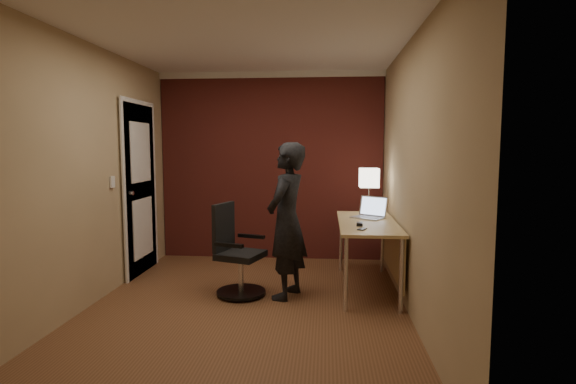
% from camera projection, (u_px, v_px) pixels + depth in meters
% --- Properties ---
extents(room, '(4.00, 4.00, 4.00)m').
position_uv_depth(room, '(245.00, 158.00, 5.64)').
color(room, brown).
rests_on(room, ground).
extents(desk, '(0.60, 1.50, 0.73)m').
position_uv_depth(desk, '(374.00, 233.00, 4.75)').
color(desk, '#D4B97A').
rests_on(desk, ground).
extents(desk_lamp, '(0.22, 0.22, 0.54)m').
position_uv_depth(desk_lamp, '(369.00, 178.00, 5.23)').
color(desk_lamp, silver).
rests_on(desk_lamp, desk).
extents(laptop, '(0.42, 0.40, 0.23)m').
position_uv_depth(laptop, '(370.00, 212.00, 4.98)').
color(laptop, silver).
rests_on(laptop, desk).
extents(mouse, '(0.07, 0.11, 0.03)m').
position_uv_depth(mouse, '(360.00, 224.00, 4.48)').
color(mouse, black).
rests_on(mouse, desk).
extents(phone, '(0.10, 0.13, 0.01)m').
position_uv_depth(phone, '(362.00, 229.00, 4.28)').
color(phone, black).
rests_on(phone, desk).
extents(office_chair, '(0.53, 0.58, 0.92)m').
position_uv_depth(office_chair, '(236.00, 256.00, 4.58)').
color(office_chair, black).
rests_on(office_chair, ground).
extents(person, '(0.53, 0.66, 1.56)m').
position_uv_depth(person, '(287.00, 221.00, 4.48)').
color(person, black).
rests_on(person, ground).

